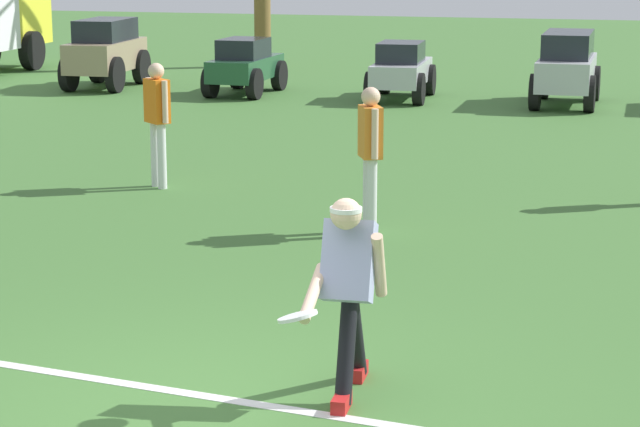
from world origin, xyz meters
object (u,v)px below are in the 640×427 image
object	(u,v)px
frisbee_thrower	(348,286)
frisbee_in_flight	(298,316)
parked_car_slot_c	(401,70)
teammate_midfield	(157,113)
parked_car_slot_d	(567,66)
parked_car_slot_a	(106,51)
teammate_deep	(370,146)
parked_car_slot_b	(245,65)

from	to	relation	value
frisbee_thrower	frisbee_in_flight	size ratio (longest dim) A/B	4.40
frisbee_thrower	parked_car_slot_c	distance (m)	15.78
teammate_midfield	parked_car_slot_c	world-z (taller)	teammate_midfield
frisbee_thrower	teammate_midfield	world-z (taller)	teammate_midfield
parked_car_slot_d	parked_car_slot_c	bearing A→B (deg)	-179.98
parked_car_slot_a	parked_car_slot_d	size ratio (longest dim) A/B	1.00
frisbee_in_flight	parked_car_slot_a	xyz separation A→B (m)	(-8.76, 16.50, -0.02)
parked_car_slot_c	teammate_midfield	bearing A→B (deg)	-98.07
teammate_midfield	teammate_deep	bearing A→B (deg)	-29.18
frisbee_in_flight	parked_car_slot_d	distance (m)	16.21
parked_car_slot_c	teammate_deep	bearing A→B (deg)	-80.59
parked_car_slot_a	parked_car_slot_d	bearing A→B (deg)	-1.87
teammate_midfield	parked_car_slot_b	xyz separation A→B (m)	(-1.85, 9.12, -0.38)
parked_car_slot_c	parked_car_slot_d	size ratio (longest dim) A/B	0.93
frisbee_in_flight	parked_car_slot_a	world-z (taller)	parked_car_slot_a
frisbee_thrower	teammate_midfield	bearing A→B (deg)	121.71
frisbee_in_flight	teammate_midfield	xyz separation A→B (m)	(-3.81, 7.10, 0.17)
parked_car_slot_b	parked_car_slot_c	size ratio (longest dim) A/B	0.99
frisbee_in_flight	parked_car_slot_d	bearing A→B (deg)	87.92
parked_car_slot_b	parked_car_slot_d	size ratio (longest dim) A/B	0.92
teammate_midfield	parked_car_slot_c	distance (m)	9.20
parked_car_slot_a	parked_car_slot_b	size ratio (longest dim) A/B	1.08
frisbee_thrower	teammate_midfield	size ratio (longest dim) A/B	0.91
parked_car_slot_a	parked_car_slot_c	xyz separation A→B (m)	(6.24, -0.31, -0.18)
teammate_deep	parked_car_slot_b	bearing A→B (deg)	114.46
teammate_deep	parked_car_slot_a	xyz separation A→B (m)	(-8.03, 11.13, -0.20)
teammate_midfield	parked_car_slot_d	bearing A→B (deg)	64.21
frisbee_in_flight	parked_car_slot_c	world-z (taller)	parked_car_slot_c
frisbee_thrower	frisbee_in_flight	world-z (taller)	frisbee_thrower
frisbee_in_flight	parked_car_slot_d	size ratio (longest dim) A/B	0.13
frisbee_in_flight	frisbee_thrower	bearing A→B (deg)	75.21
frisbee_thrower	parked_car_slot_a	bearing A→B (deg)	119.40
teammate_midfield	parked_car_slot_b	bearing A→B (deg)	101.45
parked_car_slot_a	teammate_midfield	bearing A→B (deg)	-62.25
frisbee_thrower	teammate_deep	bearing A→B (deg)	100.76
frisbee_in_flight	parked_car_slot_b	size ratio (longest dim) A/B	0.15
frisbee_thrower	parked_car_slot_d	size ratio (longest dim) A/B	0.59
teammate_midfield	teammate_deep	size ratio (longest dim) A/B	1.00
parked_car_slot_a	parked_car_slot_d	xyz separation A→B (m)	(9.35, -0.31, -0.02)
parked_car_slot_a	frisbee_in_flight	bearing A→B (deg)	-62.05
frisbee_thrower	parked_car_slot_c	world-z (taller)	frisbee_thrower
parked_car_slot_b	parked_car_slot_d	world-z (taller)	parked_car_slot_d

